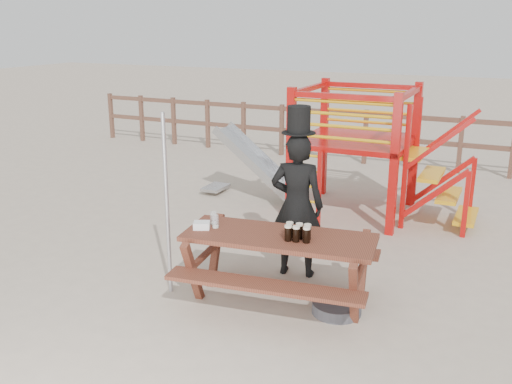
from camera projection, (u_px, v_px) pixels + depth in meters
ground at (247, 300)px, 6.47m from camera, size 60.00×60.00×0.00m
back_fence at (388, 133)px, 12.33m from camera, size 15.09×0.09×1.20m
playground_fort at (350, 148)px, 9.22m from camera, size 4.71×1.84×2.10m
picnic_table at (279, 260)px, 6.29m from camera, size 2.25×1.69×0.81m
man_with_hat at (297, 202)px, 6.91m from camera, size 0.72×0.54×2.11m
metal_pole at (167, 206)px, 6.40m from camera, size 0.05×0.05×2.11m
parasol_base at (337, 308)px, 6.18m from camera, size 0.54×0.54×0.23m
paper_bag at (202, 225)px, 6.39m from camera, size 0.22×0.20×0.08m
stout_pints at (298, 232)px, 6.04m from camera, size 0.30×0.20×0.17m
empty_glasses at (214, 220)px, 6.47m from camera, size 0.15×0.17×0.15m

